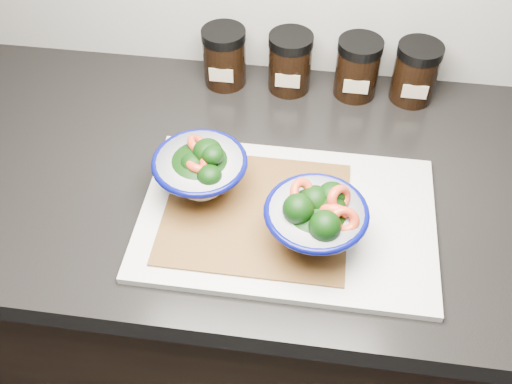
# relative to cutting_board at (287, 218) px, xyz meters

# --- Properties ---
(cabinet) EXTENTS (3.43, 0.58, 0.86)m
(cabinet) POSITION_rel_cutting_board_xyz_m (-0.03, 0.09, -0.48)
(cabinet) COLOR black
(cabinet) RESTS_ON ground
(countertop) EXTENTS (3.50, 0.60, 0.04)m
(countertop) POSITION_rel_cutting_board_xyz_m (-0.03, 0.09, -0.03)
(countertop) COLOR black
(countertop) RESTS_ON cabinet
(cutting_board) EXTENTS (0.45, 0.30, 0.01)m
(cutting_board) POSITION_rel_cutting_board_xyz_m (0.00, 0.00, 0.00)
(cutting_board) COLOR silver
(cutting_board) RESTS_ON countertop
(bamboo_mat) EXTENTS (0.28, 0.24, 0.00)m
(bamboo_mat) POSITION_rel_cutting_board_xyz_m (-0.05, -0.00, 0.01)
(bamboo_mat) COLOR brown
(bamboo_mat) RESTS_ON cutting_board
(bowl_left) EXTENTS (0.15, 0.15, 0.10)m
(bowl_left) POSITION_rel_cutting_board_xyz_m (-0.14, 0.03, 0.06)
(bowl_left) COLOR white
(bowl_left) RESTS_ON bamboo_mat
(bowl_right) EXTENTS (0.15, 0.15, 0.11)m
(bowl_right) POSITION_rel_cutting_board_xyz_m (0.04, -0.05, 0.06)
(bowl_right) COLOR white
(bowl_right) RESTS_ON bamboo_mat
(spice_jar_a) EXTENTS (0.08, 0.08, 0.11)m
(spice_jar_a) POSITION_rel_cutting_board_xyz_m (-0.15, 0.33, 0.05)
(spice_jar_a) COLOR black
(spice_jar_a) RESTS_ON countertop
(spice_jar_b) EXTENTS (0.08, 0.08, 0.11)m
(spice_jar_b) POSITION_rel_cutting_board_xyz_m (-0.03, 0.33, 0.05)
(spice_jar_b) COLOR black
(spice_jar_b) RESTS_ON countertop
(spice_jar_c) EXTENTS (0.08, 0.08, 0.11)m
(spice_jar_c) POSITION_rel_cutting_board_xyz_m (0.09, 0.33, 0.05)
(spice_jar_c) COLOR black
(spice_jar_c) RESTS_ON countertop
(spice_jar_d) EXTENTS (0.08, 0.08, 0.11)m
(spice_jar_d) POSITION_rel_cutting_board_xyz_m (0.20, 0.33, 0.05)
(spice_jar_d) COLOR black
(spice_jar_d) RESTS_ON countertop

